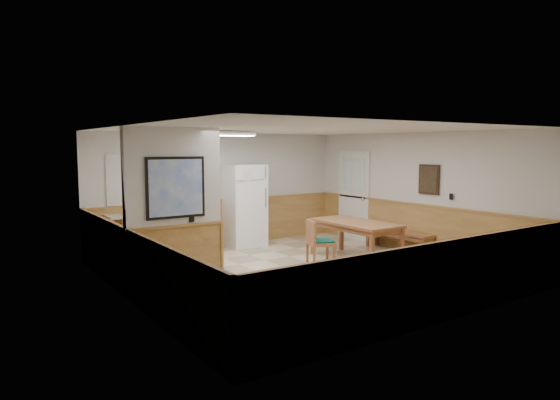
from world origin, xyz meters
TOP-DOWN VIEW (x-y plane):
  - ground at (0.00, 0.00)m, footprint 6.00×6.00m
  - ceiling at (0.00, 0.00)m, footprint 6.00×6.00m
  - back_wall at (0.00, 3.00)m, footprint 6.00×0.02m
  - right_wall at (3.00, 0.00)m, footprint 0.02×6.00m
  - left_wall at (-3.00, 0.00)m, footprint 0.02×6.00m
  - wainscot_back at (0.00, 2.98)m, footprint 6.00×0.04m
  - wainscot_right at (2.98, 0.00)m, footprint 0.04×6.00m
  - wainscot_left at (-2.98, 0.00)m, footprint 0.04×6.00m
  - partition_wall at (-2.25, 0.19)m, footprint 1.50×0.20m
  - kitchen_counter at (-1.21, 2.68)m, footprint 2.20×0.61m
  - exterior_door at (2.96, 1.90)m, footprint 0.07×1.02m
  - kitchen_window at (-2.10, 2.98)m, footprint 0.80×0.04m
  - wall_painting at (2.97, -0.30)m, footprint 0.04×0.50m
  - fluorescent_fixture at (-0.80, 1.30)m, footprint 1.20×0.30m
  - refrigerator at (0.39, 2.63)m, footprint 0.82×0.73m
  - dining_table at (1.50, 0.24)m, footprint 0.91×1.81m
  - dining_bench at (2.76, 0.28)m, footprint 0.36×1.63m
  - dining_chair at (0.56, 0.27)m, footprint 0.74×0.62m
  - fire_extinguisher at (-0.74, 2.65)m, footprint 0.14×0.14m
  - soap_bottle at (-2.16, 2.66)m, footprint 0.09×0.09m

SIDE VIEW (x-z plane):
  - ground at x=0.00m, z-range 0.00..0.00m
  - dining_bench at x=2.76m, z-range 0.12..0.57m
  - kitchen_counter at x=-1.21m, z-range -0.04..0.96m
  - dining_chair at x=0.56m, z-range 0.07..0.92m
  - wainscot_back at x=0.00m, z-range 0.00..1.00m
  - wainscot_right at x=2.98m, z-range 0.00..1.00m
  - wainscot_left at x=-2.98m, z-range 0.00..1.00m
  - dining_table at x=1.50m, z-range 0.28..1.03m
  - refrigerator at x=0.39m, z-range 0.00..1.82m
  - soap_bottle at x=-2.16m, z-range 0.90..1.14m
  - exterior_door at x=2.96m, z-range -0.02..2.13m
  - fire_extinguisher at x=-0.74m, z-range 0.87..1.30m
  - partition_wall at x=-2.25m, z-range -0.02..2.48m
  - back_wall at x=0.00m, z-range 0.00..2.50m
  - right_wall at x=3.00m, z-range 0.00..2.50m
  - left_wall at x=-3.00m, z-range 0.00..2.50m
  - kitchen_window at x=-2.10m, z-range 1.05..2.05m
  - wall_painting at x=2.97m, z-range 1.25..1.85m
  - fluorescent_fixture at x=-0.80m, z-range 2.40..2.49m
  - ceiling at x=0.00m, z-range 2.49..2.51m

